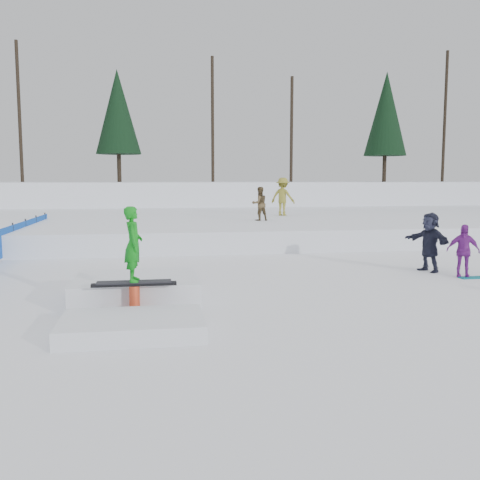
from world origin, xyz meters
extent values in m
plane|color=white|center=(0.00, 0.00, 0.00)|extent=(120.00, 120.00, 0.00)
cube|color=white|center=(0.00, 30.00, 1.20)|extent=(60.00, 14.00, 2.40)
cube|color=white|center=(0.00, 16.00, 0.40)|extent=(50.00, 18.00, 0.80)
cylinder|color=black|center=(-6.50, 8.50, 0.55)|extent=(0.05, 0.05, 1.10)
cylinder|color=black|center=(-6.50, 10.40, 0.55)|extent=(0.05, 0.05, 1.10)
cylinder|color=black|center=(-6.50, 12.30, 0.55)|extent=(0.05, 0.05, 1.10)
cylinder|color=black|center=(-6.50, 14.20, 0.55)|extent=(0.05, 0.05, 1.10)
cylinder|color=black|center=(-11.00, 30.00, 7.40)|extent=(0.24, 0.24, 10.00)
cylinder|color=black|center=(-4.00, 28.50, 3.40)|extent=(0.30, 0.30, 2.00)
cone|color=black|center=(-4.00, 28.50, 7.38)|extent=(3.20, 3.20, 5.95)
cylinder|color=black|center=(3.00, 30.50, 7.15)|extent=(0.24, 0.24, 9.50)
cylinder|color=black|center=(9.00, 29.50, 6.40)|extent=(0.24, 0.24, 8.00)
cylinder|color=black|center=(16.00, 28.00, 3.40)|extent=(0.30, 0.30, 2.00)
cone|color=black|center=(16.00, 28.00, 7.55)|extent=(3.20, 3.20, 6.30)
cylinder|color=black|center=(22.00, 30.00, 7.65)|extent=(0.24, 0.24, 10.50)
imported|color=brown|center=(2.97, 11.86, 1.54)|extent=(0.84, 0.72, 1.48)
imported|color=olive|center=(4.76, 14.86, 1.75)|extent=(1.40, 1.29, 1.89)
imported|color=purple|center=(6.53, 1.87, 0.71)|extent=(0.90, 0.66, 1.42)
imported|color=#1D1F32|center=(6.09, 2.85, 0.85)|extent=(0.94, 1.64, 1.69)
cube|color=white|center=(-2.02, 0.35, 0.27)|extent=(2.60, 2.20, 0.54)
cube|color=white|center=(-2.02, -2.15, 0.15)|extent=(2.40, 1.60, 0.30)
cylinder|color=#E4542F|center=(-2.02, -0.95, 0.03)|extent=(0.44, 0.44, 0.06)
cylinder|color=#E4542F|center=(-2.02, -0.95, 0.30)|extent=(0.20, 0.20, 0.60)
cube|color=black|center=(-2.02, -0.95, 0.63)|extent=(1.60, 0.16, 0.06)
cube|color=black|center=(-2.02, -0.95, 0.68)|extent=(1.40, 0.28, 0.03)
imported|color=#0C8A15|center=(-2.02, -0.95, 1.40)|extent=(0.34, 0.52, 1.42)
camera|label=1|loc=(-1.64, -11.13, 2.62)|focal=40.00mm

